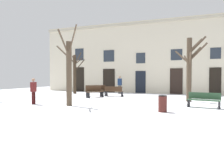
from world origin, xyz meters
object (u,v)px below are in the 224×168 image
at_px(tree_near_facade, 69,70).
at_px(litter_bin, 163,104).
at_px(bench_back_to_back_left, 114,91).
at_px(tree_foreground, 190,67).
at_px(person_near_bench, 33,90).
at_px(bench_facing_shops, 204,100).
at_px(tree_center, 75,72).
at_px(bench_near_lamp, 95,92).
at_px(person_strolling, 120,84).
at_px(bench_near_center_tree, 96,90).

xyz_separation_m(tree_near_facade, litter_bin, (5.55, -0.27, -1.71)).
bearing_deg(tree_near_facade, bench_back_to_back_left, 88.04).
bearing_deg(tree_foreground, tree_near_facade, -142.26).
distance_m(litter_bin, person_near_bench, 8.01).
xyz_separation_m(bench_back_to_back_left, bench_facing_shops, (7.20, -4.60, -0.02)).
xyz_separation_m(tree_center, tree_near_facade, (4.60, -8.18, -0.03)).
bearing_deg(litter_bin, person_near_bench, 179.77).
bearing_deg(bench_near_lamp, tree_foreground, -67.49).
relative_size(litter_bin, bench_back_to_back_left, 0.50).
relative_size(bench_back_to_back_left, person_strolling, 0.90).
bearing_deg(bench_near_lamp, person_near_bench, -172.05).
distance_m(tree_foreground, person_near_bench, 10.51).
relative_size(bench_facing_shops, bench_near_lamp, 1.07).
distance_m(litter_bin, bench_near_lamp, 8.46).
bearing_deg(bench_back_to_back_left, bench_facing_shops, 145.90).
bearing_deg(tree_near_facade, bench_facing_shops, 15.62).
height_order(tree_center, bench_facing_shops, tree_center).
relative_size(litter_bin, bench_near_lamp, 0.49).
distance_m(tree_near_facade, bench_near_lamp, 5.53).
height_order(bench_back_to_back_left, person_near_bench, person_near_bench).
xyz_separation_m(litter_bin, bench_back_to_back_left, (-5.32, 6.95, 0.05)).
height_order(bench_facing_shops, bench_near_center_tree, bench_near_center_tree).
bearing_deg(bench_back_to_back_left, tree_center, -18.74).
bearing_deg(tree_center, bench_near_center_tree, -25.48).
height_order(litter_bin, bench_near_lamp, bench_near_lamp).
distance_m(tree_near_facade, litter_bin, 5.81).
xyz_separation_m(tree_foreground, person_strolling, (-6.83, 4.58, -1.42)).
xyz_separation_m(person_strolling, person_near_bench, (-2.13, -9.86, -0.11)).
height_order(tree_foreground, bench_facing_shops, tree_foreground).
bearing_deg(bench_back_to_back_left, person_near_bench, 67.36).
xyz_separation_m(tree_center, bench_facing_shops, (12.03, -6.10, -1.71)).
bearing_deg(tree_center, bench_facing_shops, -26.89).
distance_m(litter_bin, bench_near_center_tree, 9.93).
distance_m(tree_near_facade, person_near_bench, 2.74).
bearing_deg(person_strolling, bench_back_to_back_left, 112.92).
bearing_deg(bench_near_lamp, bench_near_center_tree, 45.95).
relative_size(tree_foreground, bench_near_center_tree, 2.61).
distance_m(tree_foreground, bench_facing_shops, 3.68).
distance_m(tree_center, person_strolling, 4.66).
bearing_deg(bench_facing_shops, bench_near_center_tree, 163.39).
height_order(litter_bin, bench_facing_shops, bench_facing_shops).
xyz_separation_m(tree_near_facade, bench_facing_shops, (7.43, 2.08, -1.68)).
xyz_separation_m(bench_facing_shops, person_strolling, (-7.74, 7.54, 0.57)).
bearing_deg(tree_center, bench_near_lamp, -38.85).
relative_size(litter_bin, bench_near_center_tree, 0.47).
relative_size(bench_back_to_back_left, bench_facing_shops, 0.91).
bearing_deg(bench_near_lamp, person_strolling, 16.14).
bearing_deg(bench_facing_shops, tree_near_facade, -153.62).
xyz_separation_m(bench_facing_shops, bench_near_center_tree, (-8.95, 4.63, 0.05)).
height_order(litter_bin, bench_back_to_back_left, bench_back_to_back_left).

